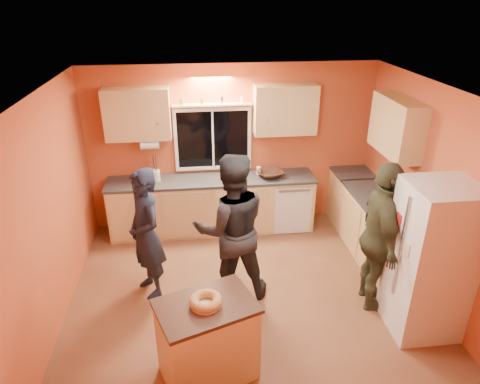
{
  "coord_description": "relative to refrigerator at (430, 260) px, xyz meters",
  "views": [
    {
      "loc": [
        -0.62,
        -4.41,
        3.57
      ],
      "look_at": [
        -0.06,
        0.4,
        1.27
      ],
      "focal_mm": 32.0,
      "sensor_mm": 36.0,
      "label": 1
    }
  ],
  "objects": [
    {
      "name": "ground",
      "position": [
        -1.89,
        0.8,
        -0.9
      ],
      "size": [
        4.5,
        4.5,
        0.0
      ],
      "primitive_type": "plane",
      "color": "brown",
      "rests_on": "ground"
    },
    {
      "name": "room_shell",
      "position": [
        -1.77,
        1.21,
        0.72
      ],
      "size": [
        4.54,
        4.04,
        2.61
      ],
      "color": "#BE5130",
      "rests_on": "ground"
    },
    {
      "name": "back_counter",
      "position": [
        -1.88,
        2.5,
        -0.45
      ],
      "size": [
        4.23,
        0.62,
        0.9
      ],
      "color": "#DDAB74",
      "rests_on": "ground"
    },
    {
      "name": "right_counter",
      "position": [
        0.06,
        1.3,
        -0.45
      ],
      "size": [
        0.62,
        1.84,
        0.9
      ],
      "color": "#DDAB74",
      "rests_on": "ground"
    },
    {
      "name": "refrigerator",
      "position": [
        0.0,
        0.0,
        0.0
      ],
      "size": [
        0.72,
        0.7,
        1.8
      ],
      "primitive_type": "cube",
      "color": "silver",
      "rests_on": "ground"
    },
    {
      "name": "island",
      "position": [
        -2.46,
        -0.43,
        -0.45
      ],
      "size": [
        1.08,
        0.9,
        0.89
      ],
      "rotation": [
        0.0,
        0.0,
        0.35
      ],
      "color": "#DDAB74",
      "rests_on": "ground"
    },
    {
      "name": "bundt_pastry",
      "position": [
        -2.46,
        -0.43,
        0.04
      ],
      "size": [
        0.31,
        0.31,
        0.09
      ],
      "primitive_type": "torus",
      "color": "#BE824D",
      "rests_on": "island"
    },
    {
      "name": "person_left",
      "position": [
        -3.13,
        1.0,
        -0.05
      ],
      "size": [
        0.65,
        0.74,
        1.7
      ],
      "primitive_type": "imported",
      "rotation": [
        0.0,
        0.0,
        -1.09
      ],
      "color": "black",
      "rests_on": "ground"
    },
    {
      "name": "person_center",
      "position": [
        -2.1,
        0.84,
        0.06
      ],
      "size": [
        0.99,
        0.8,
        1.92
      ],
      "primitive_type": "imported",
      "rotation": [
        0.0,
        0.0,
        3.22
      ],
      "color": "black",
      "rests_on": "ground"
    },
    {
      "name": "person_right",
      "position": [
        -0.39,
        0.44,
        0.04
      ],
      "size": [
        0.63,
        1.16,
        1.88
      ],
      "primitive_type": "imported",
      "rotation": [
        0.0,
        0.0,
        1.41
      ],
      "color": "#383C26",
      "rests_on": "ground"
    },
    {
      "name": "mixing_bowl",
      "position": [
        -1.32,
        2.48,
        0.05
      ],
      "size": [
        0.49,
        0.49,
        0.1
      ],
      "primitive_type": "imported",
      "rotation": [
        0.0,
        0.0,
        0.26
      ],
      "color": "black",
      "rests_on": "back_counter"
    },
    {
      "name": "utensil_crock",
      "position": [
        -3.1,
        2.52,
        0.09
      ],
      "size": [
        0.14,
        0.14,
        0.17
      ],
      "primitive_type": "cylinder",
      "color": "beige",
      "rests_on": "back_counter"
    },
    {
      "name": "potted_plant",
      "position": [
        0.08,
        0.5,
        0.15
      ],
      "size": [
        0.27,
        0.23,
        0.29
      ],
      "primitive_type": "imported",
      "rotation": [
        0.0,
        0.0,
        0.02
      ],
      "color": "gray",
      "rests_on": "right_counter"
    },
    {
      "name": "red_box",
      "position": [
        0.04,
        1.2,
        0.04
      ],
      "size": [
        0.19,
        0.17,
        0.07
      ],
      "primitive_type": "cube",
      "rotation": [
        0.0,
        0.0,
        0.39
      ],
      "color": "maroon",
      "rests_on": "right_counter"
    }
  ]
}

